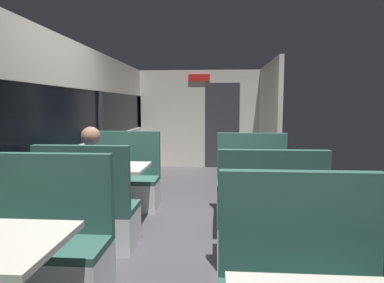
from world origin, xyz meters
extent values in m
cube|color=#423F44|center=(0.00, 0.00, -0.01)|extent=(3.30, 9.20, 0.02)
cube|color=beige|center=(-1.45, 0.00, 0.47)|extent=(0.08, 8.40, 0.95)
cube|color=beige|center=(-1.45, 0.00, 2.00)|extent=(0.08, 8.40, 0.60)
cube|color=black|center=(-1.46, 0.00, 1.32)|extent=(0.03, 8.40, 0.75)
cube|color=#2D2D30|center=(-1.43, 1.40, 1.32)|extent=(0.06, 0.08, 0.75)
cube|color=#2D2D30|center=(-1.43, 4.20, 1.32)|extent=(0.06, 0.08, 0.75)
cube|color=beige|center=(0.00, 4.20, 1.15)|extent=(2.90, 0.08, 2.30)
cube|color=#333338|center=(0.55, 4.15, 1.00)|extent=(0.80, 0.04, 2.00)
cube|color=red|center=(0.00, 4.14, 2.12)|extent=(0.50, 0.03, 0.16)
cube|color=beige|center=(1.45, 3.00, 1.15)|extent=(0.08, 2.40, 2.30)
cube|color=silver|center=(-0.89, -1.43, 0.20)|extent=(0.95, 0.50, 0.39)
cube|color=#2D564C|center=(-0.89, -1.43, 0.42)|extent=(0.95, 0.50, 0.06)
cube|color=#2D564C|center=(-0.89, -1.22, 0.78)|extent=(0.95, 0.08, 0.65)
cylinder|color=#9E9EA3|center=(-0.89, 0.18, 0.35)|extent=(0.10, 0.10, 0.70)
cube|color=beige|center=(-0.89, 0.18, 0.72)|extent=(0.90, 0.70, 0.04)
cube|color=silver|center=(-0.89, -0.48, 0.20)|extent=(0.95, 0.50, 0.39)
cube|color=#2D564C|center=(-0.89, -0.48, 0.42)|extent=(0.95, 0.50, 0.06)
cube|color=#2D564C|center=(-0.89, -0.69, 0.78)|extent=(0.95, 0.08, 0.65)
cube|color=silver|center=(-0.89, 0.84, 0.20)|extent=(0.95, 0.50, 0.39)
cube|color=#2D564C|center=(-0.89, 0.84, 0.42)|extent=(0.95, 0.50, 0.06)
cube|color=#2D564C|center=(-0.89, 1.05, 0.78)|extent=(0.95, 0.08, 0.65)
cube|color=#2D564C|center=(0.89, -1.82, 0.78)|extent=(0.95, 0.08, 0.65)
cylinder|color=#9E9EA3|center=(0.89, -0.02, 0.35)|extent=(0.10, 0.10, 0.70)
cube|color=beige|center=(0.89, -0.02, 0.72)|extent=(0.90, 0.70, 0.04)
cube|color=silver|center=(0.89, -0.68, 0.20)|extent=(0.95, 0.50, 0.39)
cube|color=#2D564C|center=(0.89, -0.68, 0.42)|extent=(0.95, 0.50, 0.06)
cube|color=#2D564C|center=(0.89, -0.89, 0.78)|extent=(0.95, 0.08, 0.65)
cube|color=silver|center=(0.89, 0.64, 0.20)|extent=(0.95, 0.50, 0.39)
cube|color=#2D564C|center=(0.89, 0.64, 0.42)|extent=(0.95, 0.50, 0.06)
cube|color=#2D564C|center=(0.89, 0.85, 0.78)|extent=(0.95, 0.08, 0.65)
cube|color=#26262D|center=(-0.89, -0.48, 0.23)|extent=(0.30, 0.36, 0.45)
cube|color=#3F598C|center=(-0.89, -0.43, 0.75)|extent=(0.34, 0.22, 0.60)
sphere|color=#8C664C|center=(-0.89, -0.41, 1.16)|extent=(0.20, 0.20, 0.20)
cylinder|color=#3F598C|center=(-1.09, -0.25, 0.77)|extent=(0.07, 0.28, 0.07)
cylinder|color=#3F598C|center=(-0.69, -0.25, 0.77)|extent=(0.07, 0.28, 0.07)
camera|label=1|loc=(0.40, -3.77, 1.48)|focal=31.29mm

